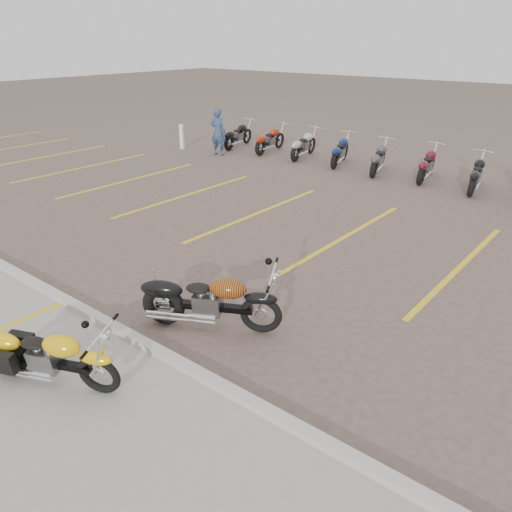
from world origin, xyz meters
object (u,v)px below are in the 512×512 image
(flame_cruiser, at_px, (208,302))
(person_a, at_px, (218,132))
(yellow_cruiser, at_px, (48,357))
(bollard, at_px, (182,137))

(flame_cruiser, bearing_deg, person_a, 104.08)
(yellow_cruiser, distance_m, flame_cruiser, 2.49)
(yellow_cruiser, height_order, bollard, bollard)
(person_a, bearing_deg, bollard, -6.93)
(flame_cruiser, bearing_deg, bollard, 110.31)
(yellow_cruiser, bearing_deg, person_a, 100.39)
(yellow_cruiser, height_order, person_a, person_a)
(yellow_cruiser, bearing_deg, flame_cruiser, 50.61)
(flame_cruiser, relative_size, person_a, 1.16)
(yellow_cruiser, relative_size, person_a, 1.09)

